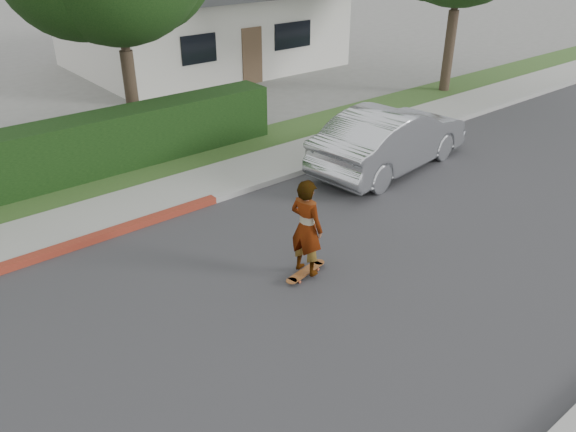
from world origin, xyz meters
name	(u,v)px	position (x,y,z in m)	size (l,w,h in m)	color
ground	(297,305)	(0.00, 0.00, 0.00)	(120.00, 120.00, 0.00)	slate
road	(297,305)	(0.00, 0.00, 0.01)	(60.00, 8.00, 0.01)	#2D2D30
curb_far	(174,212)	(0.00, 4.10, 0.07)	(60.00, 0.20, 0.15)	#9E9E99
sidewalk_far	(155,199)	(0.00, 5.00, 0.06)	(60.00, 1.60, 0.12)	gray
planting_strip	(124,177)	(0.00, 6.60, 0.05)	(60.00, 1.60, 0.10)	#2D4C1E
house	(200,14)	(8.00, 16.00, 2.10)	(10.60, 8.60, 4.30)	beige
skateboard	(306,272)	(0.68, 0.57, 0.09)	(0.99, 0.37, 0.09)	#B75132
skateboarder	(306,227)	(0.68, 0.57, 0.98)	(0.65, 0.42, 1.77)	white
car_silver	(391,138)	(5.57, 2.99, 0.79)	(1.67, 4.78, 1.57)	silver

